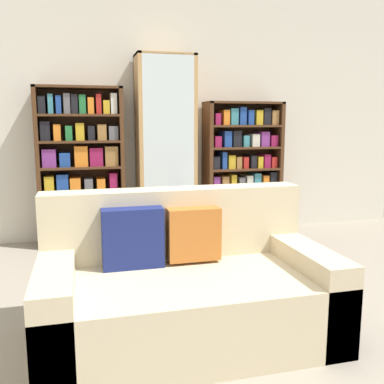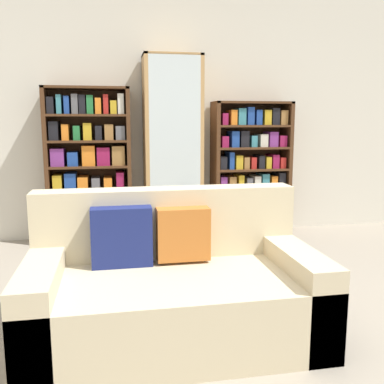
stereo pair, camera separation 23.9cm
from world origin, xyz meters
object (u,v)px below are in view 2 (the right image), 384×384
(bookshelf_right, at_px, (251,170))
(wine_bottle, at_px, (244,239))
(bookshelf_left, at_px, (89,167))
(display_cabinet, at_px, (173,149))
(couch, at_px, (173,289))

(bookshelf_right, relative_size, wine_bottle, 4.31)
(bookshelf_left, bearing_deg, display_cabinet, -1.04)
(bookshelf_right, bearing_deg, couch, -118.87)
(display_cabinet, bearing_deg, bookshelf_right, 1.04)
(couch, distance_m, display_cabinet, 2.28)
(bookshelf_right, bearing_deg, wine_bottle, -112.33)
(couch, height_order, display_cabinet, display_cabinet)
(bookshelf_left, bearing_deg, bookshelf_right, 0.00)
(wine_bottle, bearing_deg, couch, -121.82)
(bookshelf_left, bearing_deg, couch, -75.48)
(bookshelf_right, bearing_deg, bookshelf_left, -180.00)
(display_cabinet, height_order, bookshelf_right, display_cabinet)
(couch, height_order, bookshelf_left, bookshelf_left)
(bookshelf_left, distance_m, wine_bottle, 1.76)
(display_cabinet, height_order, wine_bottle, display_cabinet)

